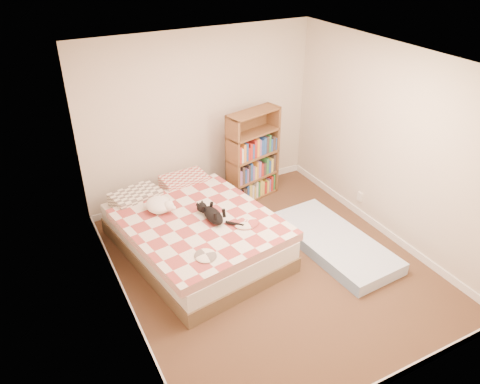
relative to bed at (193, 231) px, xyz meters
name	(u,v)px	position (x,y,z in m)	size (l,w,h in m)	color
room	(272,180)	(0.69, -0.74, 0.92)	(3.51, 4.01, 2.51)	#45281D
bed	(193,231)	(0.00, 0.00, 0.00)	(1.94, 2.49, 0.61)	brown
bookshelf	(252,166)	(1.31, 0.84, 0.25)	(0.90, 0.48, 1.40)	brown
floor_mattress	(333,242)	(1.62, -0.81, -0.20)	(0.80, 1.78, 0.16)	#7DA3D1
black_cat	(212,214)	(0.17, -0.23, 0.34)	(0.29, 0.69, 0.16)	black
white_dog	(160,205)	(-0.33, 0.24, 0.36)	(0.37, 0.38, 0.17)	white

